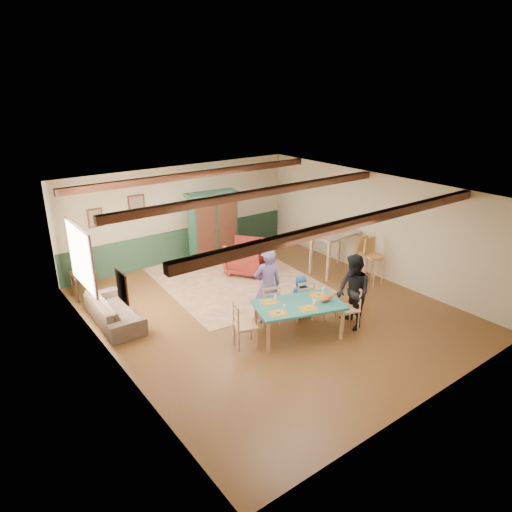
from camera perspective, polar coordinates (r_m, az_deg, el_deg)
floor at (r=10.39m, az=1.57°, el=-6.72°), size 8.00×8.00×0.00m
wall_back at (r=13.05m, az=-9.30°, el=5.24°), size 7.00×0.02×2.70m
wall_left at (r=8.30m, az=-17.78°, el=-4.83°), size 0.02×8.00×2.70m
wall_right at (r=12.20m, az=14.71°, el=3.72°), size 0.02×8.00×2.70m
ceiling at (r=9.44m, az=1.73°, el=7.95°), size 7.00×8.00×0.02m
wainscot_back at (r=13.30m, az=-9.04°, el=1.49°), size 6.95×0.03×0.90m
ceiling_beam_front at (r=7.85m, az=12.19°, el=4.11°), size 6.95×0.16×0.16m
ceiling_beam_mid at (r=9.77m, az=0.26°, el=7.87°), size 6.95×0.16×0.16m
ceiling_beam_back at (r=11.91m, az=-7.38°, el=10.07°), size 6.95×0.16×0.16m
window_left at (r=9.76m, az=-21.13°, el=-0.11°), size 0.06×1.60×1.30m
picture_left_wall at (r=7.63m, az=-16.37°, el=-3.69°), size 0.04×0.42×0.52m
picture_back_a at (r=12.40m, az=-14.70°, el=6.15°), size 0.45×0.04×0.55m
picture_back_b at (r=12.09m, az=-19.44°, el=4.52°), size 0.38×0.04×0.48m
dining_table at (r=9.25m, az=5.29°, el=-7.98°), size 1.95×1.46×0.72m
dining_chair_far_left at (r=9.64m, az=1.56°, el=-5.96°), size 0.52×0.53×0.91m
dining_chair_far_right at (r=9.91m, az=5.78°, el=-5.30°), size 0.52×0.53×0.91m
dining_chair_end_left at (r=8.86m, az=-1.35°, el=-8.55°), size 0.53×0.52×0.91m
dining_chair_end_right at (r=9.66m, az=11.39°, el=-6.36°), size 0.53×0.52×0.91m
person_man at (r=9.55m, az=1.43°, el=-3.77°), size 0.70×0.57×1.66m
person_woman at (r=9.56m, az=12.04°, el=-4.47°), size 0.81×0.92×1.59m
person_child at (r=9.96m, az=5.60°, el=-4.98°), size 0.55×0.44×0.97m
cat at (r=9.17m, az=8.68°, el=-5.25°), size 0.37×0.24×0.17m
place_setting_near_left at (r=8.67m, az=2.78°, el=-6.86°), size 0.46×0.40×0.11m
place_setting_near_center at (r=8.90m, az=6.57°, el=-6.23°), size 0.46×0.40×0.11m
place_setting_far_left at (r=9.08m, az=1.69°, el=-5.52°), size 0.46×0.40×0.11m
place_setting_far_right at (r=9.46m, az=7.76°, el=-4.57°), size 0.46×0.40×0.11m
area_rug at (r=11.94m, az=-2.84°, el=-2.86°), size 3.82×4.44×0.01m
armoire at (r=12.80m, az=-5.38°, el=3.52°), size 1.49×0.76×2.02m
armchair at (r=12.17m, az=-1.23°, el=-0.08°), size 1.38×1.39×0.91m
sofa at (r=10.22m, az=-17.34°, el=-6.47°), size 0.82×1.95×0.56m
end_table at (r=11.58m, az=-20.67°, el=-3.35°), size 0.54×0.54×0.64m
table_lamp at (r=11.36m, az=-21.06°, el=-0.52°), size 0.37×0.37×0.59m
counter_table at (r=12.37m, az=9.73°, el=0.45°), size 1.38×0.87×1.11m
bar_stool_left at (r=11.81m, az=14.54°, el=-0.74°), size 0.43×0.47×1.18m
bar_stool_right at (r=12.19m, az=13.67°, el=-0.23°), size 0.40×0.44×1.09m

